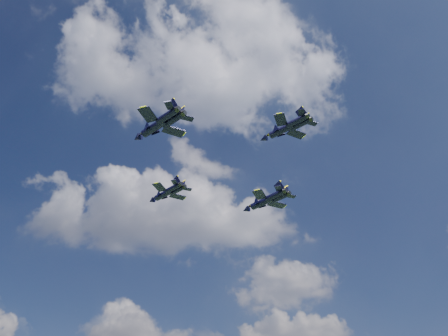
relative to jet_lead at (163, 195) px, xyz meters
The scene contains 4 objects.
jet_lead is the anchor object (origin of this frame).
jet_left 26.56m from the jet_lead, 88.07° to the right, with size 15.02×13.80×3.93m.
jet_right 26.69m from the jet_lead, ahead, with size 14.86×14.40×3.98m.
jet_slot 38.51m from the jet_lead, 41.08° to the right, with size 12.89×11.50×3.33m.
Camera 1 is at (-6.12, -79.70, 3.53)m, focal length 35.00 mm.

